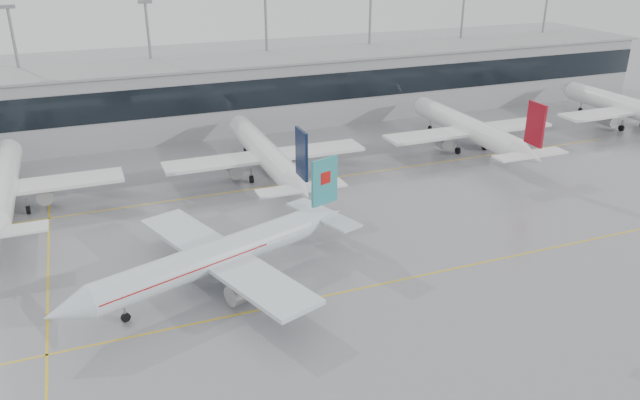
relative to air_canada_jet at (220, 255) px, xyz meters
name	(u,v)px	position (x,y,z in m)	size (l,w,h in m)	color
ground	(363,288)	(13.21, -6.17, -3.28)	(320.00, 320.00, 0.00)	gray
taxi_line_main	(363,288)	(13.21, -6.17, -3.28)	(120.00, 0.25, 0.01)	gold
taxi_line_north	(274,186)	(13.21, 23.83, -3.28)	(120.00, 0.25, 0.01)	gold
taxi_line_cross	(48,273)	(-16.79, 8.83, -3.28)	(0.25, 60.00, 0.01)	gold
terminal	(220,95)	(13.21, 55.83, 2.72)	(180.00, 15.00, 12.00)	gray
terminal_glass	(230,96)	(13.21, 48.28, 4.22)	(180.00, 0.20, 5.00)	black
terminal_roof	(218,61)	(13.21, 55.83, 8.92)	(182.00, 16.00, 0.40)	gray
light_masts	(210,49)	(13.21, 61.83, 10.06)	(156.40, 1.00, 22.60)	gray
air_canada_jet	(220,255)	(0.00, 0.00, 0.00)	(33.19, 26.62, 10.46)	silver
parked_jet_b	(2,187)	(-21.79, 27.52, 0.43)	(29.64, 36.96, 11.72)	white
parked_jet_c	(266,154)	(13.21, 27.52, 0.43)	(29.64, 36.96, 11.72)	white
parked_jet_d	(469,128)	(48.21, 27.52, 0.43)	(29.64, 36.96, 11.72)	white
parked_jet_e	(630,108)	(83.21, 27.52, 0.43)	(29.64, 36.96, 11.72)	white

